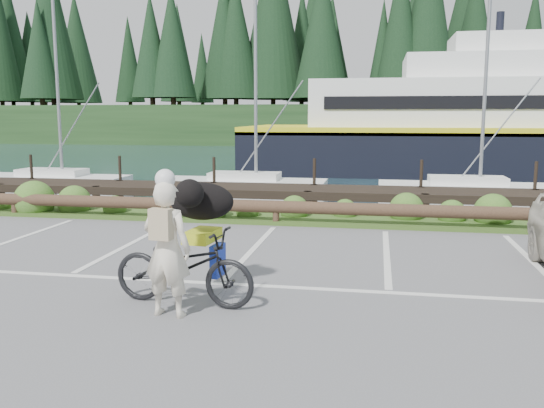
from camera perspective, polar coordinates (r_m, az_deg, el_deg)
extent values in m
plane|color=#5A5A5D|center=(9.56, -4.44, -7.21)|extent=(72.00, 72.00, 0.00)
plane|color=#172E37|center=(57.06, 8.02, 4.83)|extent=(160.00, 160.00, 0.00)
cube|color=#3D5B21|center=(14.61, 0.87, -1.40)|extent=(34.00, 1.60, 0.10)
imported|color=black|center=(8.15, -8.75, -6.14)|extent=(2.14, 0.94, 1.09)
imported|color=silver|center=(7.65, -10.36, -4.43)|extent=(0.70, 0.50, 1.80)
ellipsoid|color=black|center=(8.58, -6.98, 0.28)|extent=(0.58, 1.02, 0.56)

